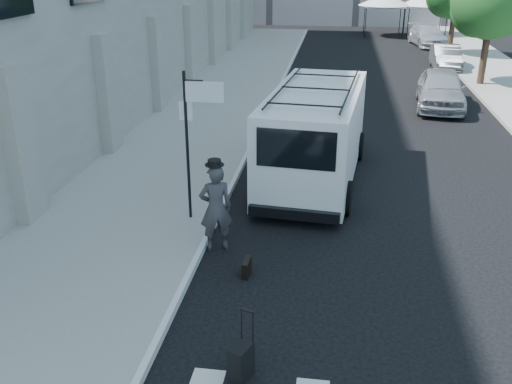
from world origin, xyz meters
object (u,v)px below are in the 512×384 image
(parked_car_b, at_px, (446,57))
(parked_car_c, at_px, (428,36))
(cargo_van, at_px, (316,133))
(suitcase, at_px, (241,361))
(briefcase, at_px, (247,267))
(businessman, at_px, (216,208))
(parked_car_a, at_px, (441,89))

(parked_car_b, height_order, parked_car_c, parked_car_c)
(cargo_van, xyz_separation_m, parked_car_c, (6.60, 26.65, -0.64))
(suitcase, relative_size, parked_car_c, 0.23)
(briefcase, distance_m, parked_car_b, 24.54)
(businessman, distance_m, briefcase, 1.53)
(cargo_van, height_order, parked_car_b, cargo_van)
(suitcase, distance_m, parked_car_a, 18.33)
(briefcase, height_order, parked_car_c, parked_car_c)
(suitcase, bearing_deg, parked_car_b, 97.50)
(cargo_van, height_order, parked_car_a, cargo_van)
(briefcase, distance_m, cargo_van, 5.84)
(suitcase, height_order, parked_car_a, parked_car_a)
(businessman, bearing_deg, briefcase, 107.39)
(cargo_van, bearing_deg, briefcase, -95.36)
(suitcase, bearing_deg, cargo_van, 107.99)
(parked_car_b, bearing_deg, cargo_van, -108.00)
(businessman, height_order, briefcase, businessman)
(parked_car_b, bearing_deg, parked_car_c, 90.72)
(businessman, relative_size, suitcase, 1.74)
(businessman, bearing_deg, suitcase, 84.94)
(parked_car_a, xyz_separation_m, parked_car_c, (1.80, 17.78, -0.10))
(suitcase, xyz_separation_m, parked_car_a, (5.49, 17.48, 0.50))
(parked_car_b, distance_m, parked_car_c, 8.91)
(cargo_van, bearing_deg, businessman, -106.93)
(cargo_van, height_order, parked_car_c, cargo_van)
(suitcase, relative_size, parked_car_a, 0.24)
(suitcase, xyz_separation_m, parked_car_c, (7.29, 35.27, 0.40))
(parked_car_a, bearing_deg, businessman, -110.55)
(briefcase, bearing_deg, parked_car_c, 79.03)
(cargo_van, bearing_deg, parked_car_b, 75.67)
(briefcase, bearing_deg, parked_car_a, 70.32)
(suitcase, xyz_separation_m, parked_car_b, (7.11, 26.36, 0.36))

